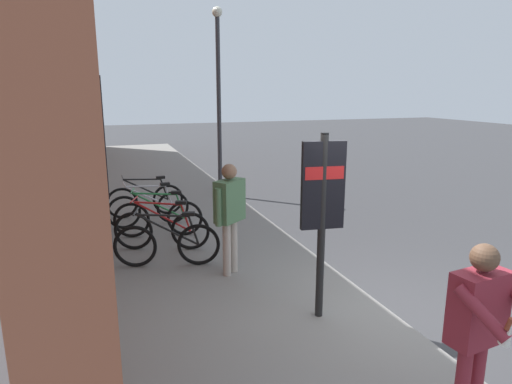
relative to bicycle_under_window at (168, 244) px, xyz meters
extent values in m
plane|color=#38383A|center=(3.39, -3.58, -0.51)|extent=(60.00, 60.00, 0.00)
cube|color=gray|center=(5.39, -0.83, -0.45)|extent=(24.00, 3.50, 0.12)
cube|color=#9E563D|center=(6.39, 1.22, 3.05)|extent=(22.00, 0.60, 7.12)
cube|color=black|center=(-0.61, 0.90, 1.89)|extent=(0.90, 0.06, 1.60)
cube|color=black|center=(2.89, 0.90, 1.89)|extent=(0.90, 0.06, 1.60)
cube|color=black|center=(6.39, 0.90, 1.89)|extent=(0.90, 0.06, 1.60)
torus|color=black|center=(0.14, 0.52, -0.03)|extent=(0.24, 0.71, 0.72)
torus|color=black|center=(-0.13, -0.50, -0.03)|extent=(0.24, 0.71, 0.72)
cylinder|color=black|center=(0.00, -0.02, 0.25)|extent=(0.29, 0.99, 0.58)
cylinder|color=black|center=(0.02, 0.06, 0.50)|extent=(0.25, 0.83, 0.09)
cylinder|color=black|center=(-0.11, -0.43, 0.22)|extent=(0.08, 0.19, 0.51)
cube|color=black|center=(-0.09, -0.35, 0.51)|extent=(0.15, 0.22, 0.06)
cylinder|color=black|center=(0.12, 0.47, 0.57)|extent=(0.47, 0.15, 0.02)
torus|color=black|center=(1.00, 0.48, -0.03)|extent=(0.29, 0.70, 0.72)
torus|color=black|center=(0.65, -0.51, -0.03)|extent=(0.29, 0.70, 0.72)
cylinder|color=#B21E1E|center=(0.82, -0.04, 0.25)|extent=(0.37, 0.97, 0.58)
cylinder|color=#B21E1E|center=(0.84, 0.03, 0.50)|extent=(0.32, 0.82, 0.09)
cylinder|color=#B21E1E|center=(0.68, -0.44, 0.22)|extent=(0.09, 0.19, 0.51)
cube|color=black|center=(0.70, -0.37, 0.51)|extent=(0.16, 0.22, 0.06)
cylinder|color=#B21E1E|center=(0.98, 0.43, 0.57)|extent=(0.46, 0.18, 0.02)
torus|color=black|center=(1.73, 0.45, -0.03)|extent=(0.21, 0.72, 0.72)
torus|color=black|center=(1.51, -0.57, -0.03)|extent=(0.21, 0.72, 0.72)
cylinder|color=#267F3F|center=(1.61, -0.08, 0.25)|extent=(0.25, 1.00, 0.58)
cylinder|color=#267F3F|center=(1.63, -0.01, 0.50)|extent=(0.21, 0.84, 0.09)
cylinder|color=#267F3F|center=(1.53, -0.50, 0.22)|extent=(0.07, 0.19, 0.51)
cube|color=black|center=(1.54, -0.43, 0.51)|extent=(0.14, 0.22, 0.06)
cylinder|color=#267F3F|center=(1.72, 0.41, 0.57)|extent=(0.47, 0.12, 0.02)
torus|color=black|center=(2.38, 0.57, -0.03)|extent=(0.11, 0.72, 0.72)
torus|color=black|center=(2.44, -0.48, -0.03)|extent=(0.11, 0.72, 0.72)
cylinder|color=silver|center=(2.41, 0.02, 0.25)|extent=(0.10, 1.02, 0.58)
cylinder|color=silver|center=(2.41, 0.09, 0.50)|extent=(0.09, 0.85, 0.09)
cylinder|color=silver|center=(2.44, -0.41, 0.22)|extent=(0.05, 0.19, 0.51)
cube|color=black|center=(2.43, -0.33, 0.51)|extent=(0.11, 0.21, 0.06)
cylinder|color=silver|center=(2.38, 0.52, 0.57)|extent=(0.48, 0.06, 0.02)
torus|color=black|center=(3.20, 0.56, -0.03)|extent=(0.07, 0.72, 0.72)
torus|color=black|center=(3.21, -0.49, -0.03)|extent=(0.07, 0.72, 0.72)
cylinder|color=black|center=(3.21, 0.01, 0.25)|extent=(0.05, 1.02, 0.58)
cylinder|color=black|center=(3.21, 0.08, 0.50)|extent=(0.04, 0.85, 0.09)
cylinder|color=black|center=(3.21, -0.42, 0.22)|extent=(0.04, 0.18, 0.51)
cube|color=black|center=(3.21, -0.34, 0.51)|extent=(0.10, 0.20, 0.06)
cylinder|color=black|center=(3.20, 0.51, 0.57)|extent=(0.48, 0.03, 0.02)
cylinder|color=black|center=(-2.35, -1.61, 0.81)|extent=(0.10, 0.10, 2.40)
cube|color=black|center=(-2.35, -1.61, 1.36)|extent=(0.16, 0.56, 1.10)
cube|color=red|center=(-2.35, -1.61, 1.53)|extent=(0.16, 0.50, 0.16)
cylinder|color=#B2A599|center=(-0.59, -0.97, 0.05)|extent=(0.13, 0.13, 0.88)
cylinder|color=#B2A599|center=(-0.71, -0.83, 0.05)|extent=(0.13, 0.13, 0.88)
cube|color=#4C724C|center=(-0.65, -0.90, 0.82)|extent=(0.52, 0.56, 0.66)
sphere|color=#8C664C|center=(-0.65, -0.90, 1.29)|extent=(0.24, 0.24, 0.24)
cylinder|color=#4C724C|center=(-0.47, -1.13, 0.78)|extent=(0.10, 0.10, 0.59)
cylinder|color=#4C724C|center=(-0.82, -0.67, 0.78)|extent=(0.10, 0.10, 0.59)
cylinder|color=maroon|center=(-4.56, -1.98, 0.03)|extent=(0.12, 0.12, 0.84)
cube|color=maroon|center=(-4.57, -1.89, 0.76)|extent=(0.30, 0.52, 0.63)
sphere|color=brown|center=(-4.57, -1.89, 1.20)|extent=(0.23, 0.23, 0.23)
cylinder|color=maroon|center=(-4.79, -1.68, 0.87)|extent=(0.46, 0.24, 0.35)
cone|color=white|center=(-4.98, -1.75, 0.76)|extent=(0.13, 0.10, 0.16)
cylinder|color=brown|center=(-4.98, -1.75, 0.86)|extent=(0.06, 0.04, 0.11)
cylinder|color=#333338|center=(5.10, -2.28, 2.01)|extent=(0.12, 0.12, 4.80)
sphere|color=silver|center=(5.10, -2.28, 4.53)|extent=(0.28, 0.28, 0.28)
camera|label=1|loc=(-7.11, 0.95, 2.52)|focal=31.14mm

